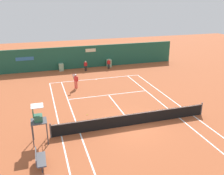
{
  "coord_description": "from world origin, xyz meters",
  "views": [
    {
      "loc": [
        -6.4,
        -15.47,
        9.11
      ],
      "look_at": [
        0.31,
        6.25,
        0.8
      ],
      "focal_mm": 40.0,
      "sensor_mm": 36.0,
      "label": 1
    }
  ],
  "objects": [
    {
      "name": "ball_kid_left_post",
      "position": [
        2.67,
        15.37,
        0.79
      ],
      "size": [
        0.46,
        0.2,
        1.37
      ],
      "rotation": [
        0.0,
        0.0,
        3.05
      ],
      "color": "black",
      "rests_on": "ground_plane"
    },
    {
      "name": "tennis_ball_mid_court",
      "position": [
        -0.49,
        3.6,
        0.03
      ],
      "size": [
        0.07,
        0.07,
        0.07
      ],
      "primitive_type": "sphere",
      "color": "#CCE033",
      "rests_on": "ground_plane"
    },
    {
      "name": "player_on_baseline",
      "position": [
        -2.74,
        9.22,
        0.93
      ],
      "size": [
        0.67,
        0.64,
        1.77
      ],
      "rotation": [
        0.0,
        0.0,
        3.04
      ],
      "color": "red",
      "rests_on": "ground_plane"
    },
    {
      "name": "player_bench",
      "position": [
        -6.82,
        -2.95,
        0.51
      ],
      "size": [
        0.54,
        1.43,
        0.88
      ],
      "rotation": [
        0.0,
        0.0,
        -1.57
      ],
      "color": "#38383D",
      "rests_on": "ground_plane"
    },
    {
      "name": "tennis_ball_near_service_line",
      "position": [
        -2.92,
        2.67,
        0.03
      ],
      "size": [
        0.07,
        0.07,
        0.07
      ],
      "primitive_type": "sphere",
      "color": "#CCE033",
      "rests_on": "ground_plane"
    },
    {
      "name": "ball_kid_right_post",
      "position": [
        -0.45,
        15.37,
        0.76
      ],
      "size": [
        0.44,
        0.21,
        1.32
      ],
      "rotation": [
        0.0,
        0.0,
        3.0
      ],
      "color": "black",
      "rests_on": "ground_plane"
    },
    {
      "name": "sponsor_back_wall",
      "position": [
        -0.01,
        16.98,
        1.44
      ],
      "size": [
        25.0,
        1.02,
        2.96
      ],
      "color": "#1E5642",
      "rests_on": "ground_plane"
    },
    {
      "name": "ground_plane",
      "position": [
        -0.0,
        0.58,
        0.0
      ],
      "size": [
        80.0,
        80.0,
        0.01
      ],
      "color": "#A8512D"
    },
    {
      "name": "umpire_chair",
      "position": [
        -6.7,
        -0.38,
        1.7
      ],
      "size": [
        1.0,
        1.0,
        2.66
      ],
      "rotation": [
        0.0,
        0.0,
        -1.57
      ],
      "color": "#47474C",
      "rests_on": "ground_plane"
    },
    {
      "name": "tennis_net",
      "position": [
        0.0,
        0.0,
        0.51
      ],
      "size": [
        12.1,
        0.1,
        1.07
      ],
      "color": "#4C4C51",
      "rests_on": "ground_plane"
    }
  ]
}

